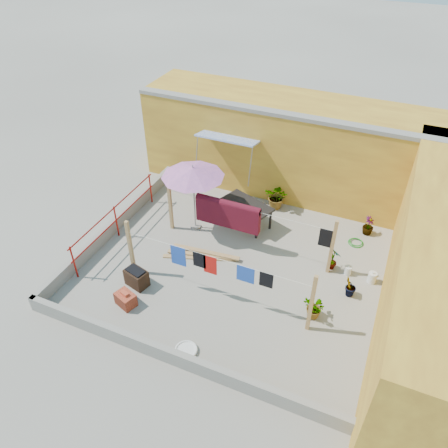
# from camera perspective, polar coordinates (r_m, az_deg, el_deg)

# --- Properties ---
(ground) EXTENTS (80.00, 80.00, 0.00)m
(ground) POSITION_cam_1_polar(r_m,az_deg,el_deg) (12.64, 1.46, -5.37)
(ground) COLOR #9E998E
(ground) RESTS_ON ground
(wall_back) EXTENTS (11.00, 3.27, 3.21)m
(wall_back) POSITION_cam_1_polar(r_m,az_deg,el_deg) (15.30, 10.13, 9.79)
(wall_back) COLOR gold
(wall_back) RESTS_ON ground
(wall_right) EXTENTS (2.40, 9.00, 3.20)m
(wall_right) POSITION_cam_1_polar(r_m,az_deg,el_deg) (11.25, 27.06, -6.08)
(wall_right) COLOR gold
(wall_right) RESTS_ON ground
(parapet_front) EXTENTS (8.30, 0.16, 0.44)m
(parapet_front) POSITION_cam_1_polar(r_m,az_deg,el_deg) (10.36, -6.43, -16.94)
(parapet_front) COLOR gray
(parapet_front) RESTS_ON ground
(parapet_left) EXTENTS (0.16, 7.30, 0.44)m
(parapet_left) POSITION_cam_1_polar(r_m,az_deg,el_deg) (14.15, -13.98, -0.04)
(parapet_left) COLOR gray
(parapet_left) RESTS_ON ground
(red_railing) EXTENTS (0.05, 4.20, 1.10)m
(red_railing) POSITION_cam_1_polar(r_m,az_deg,el_deg) (13.62, -13.98, 0.91)
(red_railing) COLOR #9D160F
(red_railing) RESTS_ON ground
(clothesline_rig) EXTENTS (5.09, 2.35, 1.80)m
(clothesline_rig) POSITION_cam_1_polar(r_m,az_deg,el_deg) (12.46, 0.62, 0.39)
(clothesline_rig) COLOR tan
(clothesline_rig) RESTS_ON ground
(patio_umbrella) EXTENTS (2.47, 2.47, 2.27)m
(patio_umbrella) POSITION_cam_1_polar(r_m,az_deg,el_deg) (12.86, -4.10, 6.76)
(patio_umbrella) COLOR gray
(patio_umbrella) RESTS_ON ground
(outdoor_table) EXTENTS (1.83, 1.36, 0.77)m
(outdoor_table) POSITION_cam_1_polar(r_m,az_deg,el_deg) (13.74, 2.99, 2.39)
(outdoor_table) COLOR black
(outdoor_table) RESTS_ON ground
(brick_stack) EXTENTS (0.61, 0.52, 0.45)m
(brick_stack) POSITION_cam_1_polar(r_m,az_deg,el_deg) (11.73, -12.72, -9.56)
(brick_stack) COLOR #AB3F27
(brick_stack) RESTS_ON ground
(lumber_pile) EXTENTS (2.18, 0.84, 0.13)m
(lumber_pile) POSITION_cam_1_polar(r_m,az_deg,el_deg) (12.88, -2.92, -4.03)
(lumber_pile) COLOR tan
(lumber_pile) RESTS_ON ground
(brazier) EXTENTS (0.69, 0.54, 0.54)m
(brazier) POSITION_cam_1_polar(r_m,az_deg,el_deg) (12.13, -11.35, -6.87)
(brazier) COLOR #311C13
(brazier) RESTS_ON ground
(white_basin) EXTENTS (0.54, 0.54, 0.09)m
(white_basin) POSITION_cam_1_polar(r_m,az_deg,el_deg) (10.66, -4.98, -16.11)
(white_basin) COLOR silver
(white_basin) RESTS_ON ground
(water_jug_a) EXTENTS (0.23, 0.23, 0.37)m
(water_jug_a) POSITION_cam_1_polar(r_m,az_deg,el_deg) (12.71, 18.78, -6.63)
(water_jug_a) COLOR silver
(water_jug_a) RESTS_ON ground
(water_jug_b) EXTENTS (0.20, 0.20, 0.31)m
(water_jug_b) POSITION_cam_1_polar(r_m,az_deg,el_deg) (12.76, 15.88, -5.84)
(water_jug_b) COLOR silver
(water_jug_b) RESTS_ON ground
(green_hose) EXTENTS (0.47, 0.47, 0.07)m
(green_hose) POSITION_cam_1_polar(r_m,az_deg,el_deg) (13.94, 16.84, -2.32)
(green_hose) COLOR #1A771F
(green_hose) RESTS_ON ground
(plant_back_a) EXTENTS (0.84, 0.74, 0.87)m
(plant_back_a) POSITION_cam_1_polar(r_m,az_deg,el_deg) (14.71, 6.96, 3.54)
(plant_back_a) COLOR #225217
(plant_back_a) RESTS_ON ground
(plant_back_b) EXTENTS (0.43, 0.43, 0.62)m
(plant_back_b) POSITION_cam_1_polar(r_m,az_deg,el_deg) (14.26, 18.33, -0.22)
(plant_back_b) COLOR #225217
(plant_back_b) RESTS_ON ground
(plant_right_a) EXTENTS (0.48, 0.50, 0.79)m
(plant_right_a) POSITION_cam_1_polar(r_m,az_deg,el_deg) (12.64, 14.10, -4.34)
(plant_right_a) COLOR #225217
(plant_right_a) RESTS_ON ground
(plant_right_b) EXTENTS (0.41, 0.44, 0.64)m
(plant_right_b) POSITION_cam_1_polar(r_m,az_deg,el_deg) (12.03, 16.14, -7.93)
(plant_right_b) COLOR #225217
(plant_right_b) RESTS_ON ground
(plant_right_c) EXTENTS (0.75, 0.74, 0.63)m
(plant_right_c) POSITION_cam_1_polar(r_m,az_deg,el_deg) (11.31, 11.81, -10.72)
(plant_right_c) COLOR #225217
(plant_right_c) RESTS_ON ground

